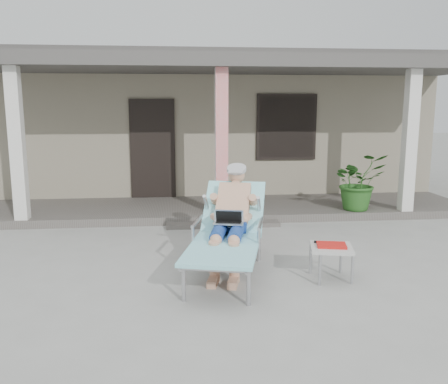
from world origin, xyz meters
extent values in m
plane|color=#9E9E99|center=(0.00, 0.00, 0.00)|extent=(60.00, 60.00, 0.00)
cube|color=gray|center=(0.00, 6.50, 1.50)|extent=(10.00, 5.00, 3.00)
cube|color=#474442|center=(0.00, 6.50, 3.15)|extent=(10.40, 5.40, 0.30)
cube|color=black|center=(-1.30, 3.97, 1.20)|extent=(0.95, 0.06, 2.10)
cube|color=black|center=(1.60, 3.97, 1.65)|extent=(1.20, 0.06, 1.30)
cube|color=black|center=(1.60, 3.96, 1.65)|extent=(1.32, 0.05, 1.42)
cube|color=#605B56|center=(0.00, 3.00, 0.07)|extent=(10.00, 2.00, 0.15)
cube|color=silver|center=(-3.50, 2.15, 1.45)|extent=(0.22, 0.22, 2.61)
cube|color=red|center=(0.00, 2.15, 1.45)|extent=(0.22, 0.22, 2.61)
cube|color=silver|center=(3.50, 2.15, 1.45)|extent=(0.22, 0.22, 2.61)
cube|color=#474442|center=(0.00, 3.00, 2.88)|extent=(10.00, 2.30, 0.24)
cube|color=#605B56|center=(0.00, 1.85, 0.04)|extent=(2.00, 0.30, 0.07)
cylinder|color=#B7B7BC|center=(-0.75, -1.36, 0.21)|extent=(0.05, 0.05, 0.42)
cylinder|color=#B7B7BC|center=(-0.07, -1.53, 0.21)|extent=(0.05, 0.05, 0.42)
cylinder|color=#B7B7BC|center=(-0.39, 0.08, 0.21)|extent=(0.05, 0.05, 0.42)
cylinder|color=#B7B7BC|center=(0.30, -0.09, 0.21)|extent=(0.05, 0.05, 0.42)
cube|color=#B7B7BC|center=(-0.28, -0.93, 0.43)|extent=(1.01, 1.50, 0.03)
cube|color=#9AECEE|center=(-0.28, -0.93, 0.46)|extent=(1.13, 1.57, 0.04)
cube|color=#B7B7BC|center=(-0.03, 0.04, 0.70)|extent=(0.84, 0.80, 0.55)
cube|color=#9AECEE|center=(-0.03, 0.04, 0.73)|extent=(0.96, 0.91, 0.63)
cylinder|color=#B1B1B4|center=(0.05, 0.35, 1.23)|extent=(0.33, 0.33, 0.14)
cube|color=silver|center=(-0.16, -0.46, 0.65)|extent=(0.42, 0.35, 0.26)
cube|color=#B9B9B4|center=(1.06, -0.85, 0.40)|extent=(0.59, 0.59, 0.04)
cylinder|color=#B7B7BC|center=(0.86, -1.05, 0.19)|extent=(0.04, 0.04, 0.38)
cylinder|color=#B7B7BC|center=(1.26, -1.05, 0.19)|extent=(0.04, 0.04, 0.38)
cylinder|color=#B7B7BC|center=(0.86, -0.65, 0.19)|extent=(0.04, 0.04, 0.38)
cylinder|color=#B7B7BC|center=(1.26, -0.65, 0.19)|extent=(0.04, 0.04, 0.38)
cube|color=red|center=(1.06, -0.85, 0.43)|extent=(0.40, 0.33, 0.03)
cube|color=black|center=(1.06, -0.72, 0.43)|extent=(0.34, 0.10, 0.03)
imported|color=#26591E|center=(2.63, 2.32, 0.69)|extent=(1.07, 0.95, 1.08)
camera|label=1|loc=(-0.81, -6.25, 2.10)|focal=38.00mm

